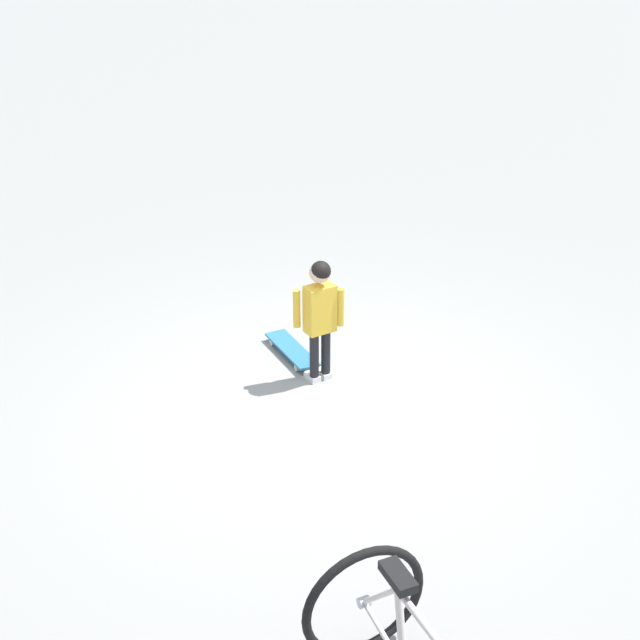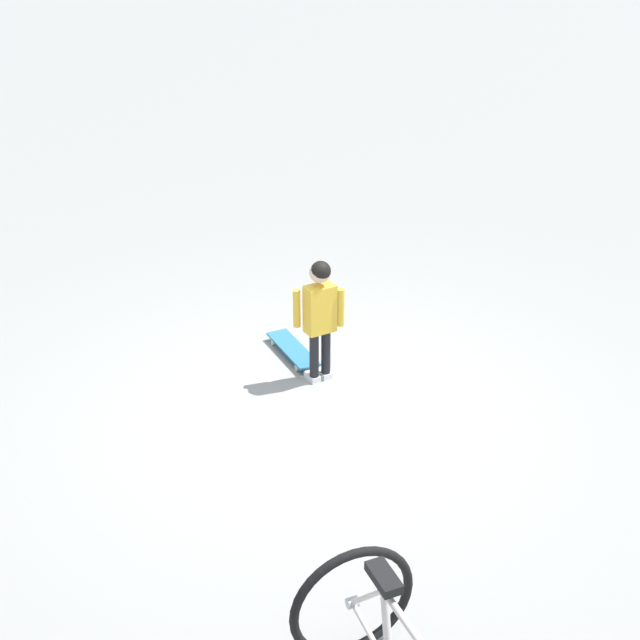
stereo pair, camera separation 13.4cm
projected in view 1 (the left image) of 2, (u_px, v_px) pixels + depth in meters
The scene contains 3 objects.
ground_plane at pixel (314, 412), 6.91m from camera, with size 50.00×50.00×0.00m, color gray.
child_person at pixel (320, 308), 7.05m from camera, with size 0.32×0.29×1.06m.
skateboard at pixel (292, 350), 7.67m from camera, with size 0.72×0.48×0.07m.
Camera 1 is at (-3.54, 4.62, 3.81)m, focal length 50.12 mm.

